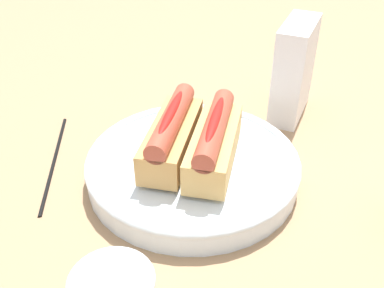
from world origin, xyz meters
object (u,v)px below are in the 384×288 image
Objects in this scene: chopstick_near at (54,160)px; hotdog_back at (214,142)px; hotdog_front at (171,135)px; serving_bowl at (192,167)px; napkin_box at (294,70)px.

hotdog_back is at bearing 72.41° from chopstick_near.
hotdog_front is 0.06m from hotdog_back.
hotdog_front is (0.00, -0.03, 0.04)m from serving_bowl.
napkin_box reaches higher than serving_bowl.
napkin_box is at bearing 149.08° from hotdog_front.
chopstick_near is at bearing -84.70° from hotdog_back.
napkin_box is at bearing 154.87° from serving_bowl.
serving_bowl is 0.05m from hotdog_front.
serving_bowl is 0.24m from napkin_box.
napkin_box is at bearing 105.31° from chopstick_near.
hotdog_back is 0.22m from napkin_box.
hotdog_front reaches higher than chopstick_near.
serving_bowl is 1.25× the size of chopstick_near.
hotdog_front is at bearing -88.95° from hotdog_back.
hotdog_back is (-0.00, 0.05, 0.00)m from hotdog_front.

